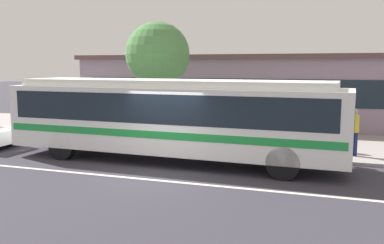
{
  "coord_description": "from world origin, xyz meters",
  "views": [
    {
      "loc": [
        5.17,
        -11.96,
        3.32
      ],
      "look_at": [
        0.18,
        2.46,
        1.3
      ],
      "focal_mm": 40.33,
      "sensor_mm": 36.0,
      "label": 1
    }
  ],
  "objects_px": {
    "transit_bus": "(172,114)",
    "pedestrian_walking_along_curb": "(86,117)",
    "street_tree_near_stop": "(158,55)",
    "bus_stop_sign": "(283,108)",
    "pedestrian_standing_by_tree": "(354,129)",
    "pedestrian_waiting_near_sign": "(315,122)"
  },
  "relations": [
    {
      "from": "transit_bus",
      "to": "pedestrian_waiting_near_sign",
      "type": "bearing_deg",
      "value": 36.35
    },
    {
      "from": "pedestrian_walking_along_curb",
      "to": "pedestrian_standing_by_tree",
      "type": "xyz_separation_m",
      "value": [
        10.93,
        0.03,
        0.01
      ]
    },
    {
      "from": "transit_bus",
      "to": "pedestrian_walking_along_curb",
      "type": "height_order",
      "value": "transit_bus"
    },
    {
      "from": "bus_stop_sign",
      "to": "pedestrian_walking_along_curb",
      "type": "bearing_deg",
      "value": 176.25
    },
    {
      "from": "pedestrian_walking_along_curb",
      "to": "bus_stop_sign",
      "type": "distance_m",
      "value": 8.56
    },
    {
      "from": "pedestrian_walking_along_curb",
      "to": "street_tree_near_stop",
      "type": "distance_m",
      "value": 4.13
    },
    {
      "from": "pedestrian_walking_along_curb",
      "to": "street_tree_near_stop",
      "type": "height_order",
      "value": "street_tree_near_stop"
    },
    {
      "from": "transit_bus",
      "to": "pedestrian_waiting_near_sign",
      "type": "distance_m",
      "value": 5.67
    },
    {
      "from": "pedestrian_standing_by_tree",
      "to": "street_tree_near_stop",
      "type": "distance_m",
      "value": 8.7
    },
    {
      "from": "transit_bus",
      "to": "pedestrian_walking_along_curb",
      "type": "distance_m",
      "value": 5.6
    },
    {
      "from": "pedestrian_waiting_near_sign",
      "to": "bus_stop_sign",
      "type": "xyz_separation_m",
      "value": [
        -1.05,
        -1.47,
        0.66
      ]
    },
    {
      "from": "transit_bus",
      "to": "bus_stop_sign",
      "type": "xyz_separation_m",
      "value": [
        3.5,
        1.87,
        0.15
      ]
    },
    {
      "from": "pedestrian_waiting_near_sign",
      "to": "pedestrian_walking_along_curb",
      "type": "height_order",
      "value": "pedestrian_waiting_near_sign"
    },
    {
      "from": "transit_bus",
      "to": "street_tree_near_stop",
      "type": "xyz_separation_m",
      "value": [
        -2.24,
        3.91,
        2.12
      ]
    },
    {
      "from": "pedestrian_waiting_near_sign",
      "to": "transit_bus",
      "type": "bearing_deg",
      "value": -143.65
    },
    {
      "from": "pedestrian_walking_along_curb",
      "to": "bus_stop_sign",
      "type": "relative_size",
      "value": 0.63
    },
    {
      "from": "pedestrian_walking_along_curb",
      "to": "street_tree_near_stop",
      "type": "xyz_separation_m",
      "value": [
        2.78,
        1.48,
        2.68
      ]
    },
    {
      "from": "pedestrian_waiting_near_sign",
      "to": "pedestrian_standing_by_tree",
      "type": "distance_m",
      "value": 1.63
    },
    {
      "from": "pedestrian_standing_by_tree",
      "to": "pedestrian_walking_along_curb",
      "type": "bearing_deg",
      "value": -179.85
    },
    {
      "from": "pedestrian_standing_by_tree",
      "to": "bus_stop_sign",
      "type": "bearing_deg",
      "value": -166.37
    },
    {
      "from": "pedestrian_walking_along_curb",
      "to": "pedestrian_standing_by_tree",
      "type": "bearing_deg",
      "value": 0.15
    },
    {
      "from": "transit_bus",
      "to": "pedestrian_waiting_near_sign",
      "type": "relative_size",
      "value": 6.79
    }
  ]
}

